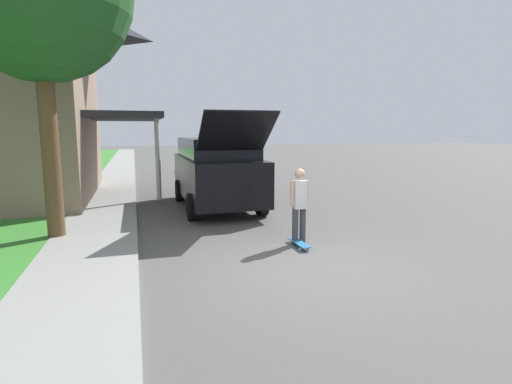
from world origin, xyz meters
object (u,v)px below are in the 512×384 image
(skateboarder, at_px, (299,203))
(skateboard, at_px, (299,243))
(car_down_street, at_px, (208,161))
(suv_parked, at_px, (216,170))

(skateboarder, relative_size, skateboard, 1.93)
(skateboarder, xyz_separation_m, skateboard, (-0.07, -0.19, -0.80))
(car_down_street, relative_size, skateboard, 5.36)
(car_down_street, distance_m, skateboard, 15.67)
(skateboard, bearing_deg, skateboarder, 69.03)
(car_down_street, bearing_deg, suv_parked, -98.77)
(suv_parked, relative_size, skateboard, 6.86)
(suv_parked, height_order, car_down_street, suv_parked)
(car_down_street, xyz_separation_m, skateboard, (-0.90, -15.64, -0.55))
(car_down_street, relative_size, skateboarder, 2.78)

